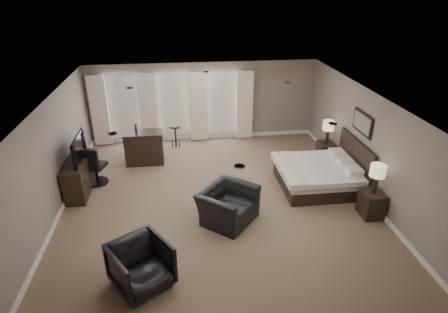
{
  "coord_description": "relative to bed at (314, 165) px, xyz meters",
  "views": [
    {
      "loc": [
        -0.82,
        -7.73,
        5.04
      ],
      "look_at": [
        0.2,
        0.4,
        1.1
      ],
      "focal_mm": 30.0,
      "sensor_mm": 36.0,
      "label": 1
    }
  ],
  "objects": [
    {
      "name": "room",
      "position": [
        -2.58,
        -0.55,
        0.66
      ],
      "size": [
        7.6,
        8.6,
        2.64
      ],
      "color": "brown",
      "rests_on": "ground"
    },
    {
      "name": "window_bay",
      "position": [
        -3.58,
        3.56,
        0.57
      ],
      "size": [
        5.25,
        0.2,
        2.3
      ],
      "color": "silver",
      "rests_on": "room"
    },
    {
      "name": "bed",
      "position": [
        0.0,
        0.0,
        0.0
      ],
      "size": [
        2.0,
        1.91,
        1.27
      ],
      "primitive_type": "cube",
      "color": "silver",
      "rests_on": "ground"
    },
    {
      "name": "nightstand_near",
      "position": [
        0.89,
        -1.45,
        -0.33
      ],
      "size": [
        0.46,
        0.56,
        0.61
      ],
      "primitive_type": "cube",
      "color": "black",
      "rests_on": "ground"
    },
    {
      "name": "nightstand_far",
      "position": [
        0.89,
        1.45,
        -0.34
      ],
      "size": [
        0.44,
        0.54,
        0.59
      ],
      "primitive_type": "cube",
      "color": "black",
      "rests_on": "ground"
    },
    {
      "name": "lamp_near",
      "position": [
        0.89,
        -1.45,
        0.33
      ],
      "size": [
        0.34,
        0.34,
        0.71
      ],
      "primitive_type": "cube",
      "color": "beige",
      "rests_on": "nightstand_near"
    },
    {
      "name": "lamp_far",
      "position": [
        0.89,
        1.45,
        0.3
      ],
      "size": [
        0.34,
        0.34,
        0.7
      ],
      "primitive_type": "cube",
      "color": "beige",
      "rests_on": "nightstand_far"
    },
    {
      "name": "wall_art",
      "position": [
        1.12,
        0.0,
        1.11
      ],
      "size": [
        0.04,
        0.96,
        0.56
      ],
      "primitive_type": "cube",
      "color": "slate",
      "rests_on": "room"
    },
    {
      "name": "dresser",
      "position": [
        -6.03,
        0.52,
        -0.2
      ],
      "size": [
        0.49,
        1.52,
        0.88
      ],
      "primitive_type": "cube",
      "color": "black",
      "rests_on": "ground"
    },
    {
      "name": "tv",
      "position": [
        -6.03,
        0.52,
        0.32
      ],
      "size": [
        0.67,
        1.16,
        0.15
      ],
      "primitive_type": "imported",
      "rotation": [
        0.0,
        0.0,
        1.57
      ],
      "color": "black",
      "rests_on": "dresser"
    },
    {
      "name": "armchair_near",
      "position": [
        -2.43,
        -1.21,
        -0.11
      ],
      "size": [
        1.38,
        1.43,
        1.06
      ],
      "primitive_type": "imported",
      "rotation": [
        0.0,
        0.0,
        0.87
      ],
      "color": "black",
      "rests_on": "ground"
    },
    {
      "name": "armchair_far",
      "position": [
        -4.22,
        -3.02,
        -0.15
      ],
      "size": [
        1.27,
        1.25,
        0.97
      ],
      "primitive_type": "imported",
      "rotation": [
        0.0,
        0.0,
        0.57
      ],
      "color": "black",
      "rests_on": "ground"
    },
    {
      "name": "bar_counter",
      "position": [
        -4.48,
        1.98,
        -0.14
      ],
      "size": [
        1.14,
        0.59,
        0.99
      ],
      "primitive_type": "cube",
      "color": "black",
      "rests_on": "ground"
    },
    {
      "name": "bar_stool_left",
      "position": [
        -4.71,
        2.4,
        -0.26
      ],
      "size": [
        0.46,
        0.46,
        0.75
      ],
      "primitive_type": "cube",
      "rotation": [
        0.0,
        0.0,
        -0.4
      ],
      "color": "black",
      "rests_on": "ground"
    },
    {
      "name": "bar_stool_right",
      "position": [
        -3.56,
        3.07,
        -0.27
      ],
      "size": [
        0.46,
        0.46,
        0.74
      ],
      "primitive_type": "cube",
      "rotation": [
        0.0,
        0.0,
        0.42
      ],
      "color": "black",
      "rests_on": "ground"
    },
    {
      "name": "desk_chair",
      "position": [
        -5.69,
        0.92,
        -0.09
      ],
      "size": [
        0.69,
        0.69,
        1.09
      ],
      "primitive_type": "cube",
      "rotation": [
        0.0,
        0.0,
        2.84
      ],
      "color": "black",
      "rests_on": "ground"
    }
  ]
}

